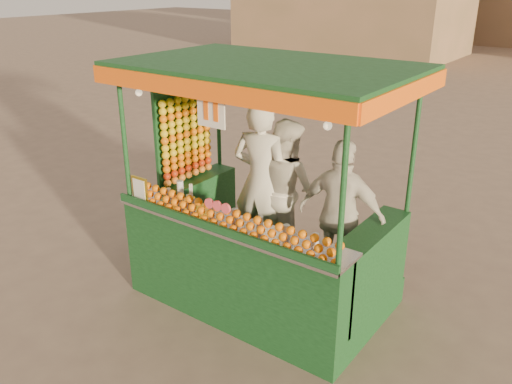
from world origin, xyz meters
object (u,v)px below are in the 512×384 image
Objects in this scene: vendor_left at (261,181)px; vendor_right at (341,215)px; juice_cart at (253,231)px; vendor_middle at (286,189)px.

vendor_right is at bearing 170.44° from vendor_left.
juice_cart is 1.80× the size of vendor_right.
vendor_middle is at bearing 89.76° from juice_cart.
vendor_middle is at bearing -141.91° from vendor_left.
vendor_left is (-0.20, 0.44, 0.40)m from juice_cart.
juice_cart is at bearing 20.80° from vendor_right.
juice_cart reaches higher than vendor_middle.
vendor_middle is (0.20, 0.22, -0.12)m from vendor_left.
vendor_middle is (0.00, 0.66, 0.28)m from juice_cart.
juice_cart reaches higher than vendor_right.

